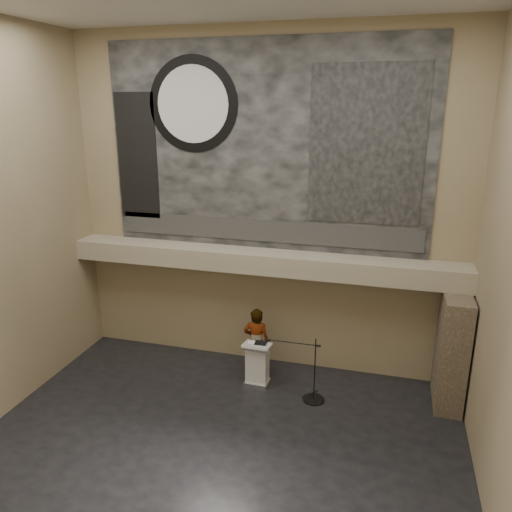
% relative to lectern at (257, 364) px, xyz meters
% --- Properties ---
extents(floor, '(10.00, 10.00, 0.00)m').
position_rel_lectern_xyz_m(floor, '(-0.16, -2.74, -0.55)').
color(floor, black).
rests_on(floor, ground).
extents(wall_back, '(10.00, 0.02, 8.50)m').
position_rel_lectern_xyz_m(wall_back, '(-0.16, 1.26, 3.70)').
color(wall_back, '#837453').
rests_on(wall_back, floor).
extents(wall_front, '(10.00, 0.02, 8.50)m').
position_rel_lectern_xyz_m(wall_front, '(-0.16, -6.74, 3.70)').
color(wall_front, '#837453').
rests_on(wall_front, floor).
extents(soffit, '(10.00, 0.80, 0.50)m').
position_rel_lectern_xyz_m(soffit, '(-0.16, 0.86, 2.40)').
color(soffit, gray).
rests_on(soffit, wall_back).
extents(sprinkler_left, '(0.04, 0.04, 0.06)m').
position_rel_lectern_xyz_m(sprinkler_left, '(-1.76, 0.81, 2.12)').
color(sprinkler_left, '#B2893D').
rests_on(sprinkler_left, soffit).
extents(sprinkler_right, '(0.04, 0.04, 0.06)m').
position_rel_lectern_xyz_m(sprinkler_right, '(1.74, 0.81, 2.12)').
color(sprinkler_right, '#B2893D').
rests_on(sprinkler_right, soffit).
extents(banner, '(8.00, 0.05, 5.00)m').
position_rel_lectern_xyz_m(banner, '(-0.16, 1.23, 5.15)').
color(banner, black).
rests_on(banner, wall_back).
extents(banner_text_strip, '(7.76, 0.02, 0.55)m').
position_rel_lectern_xyz_m(banner_text_strip, '(-0.16, 1.19, 3.10)').
color(banner_text_strip, '#2A2A2A').
rests_on(banner_text_strip, banner).
extents(banner_clock_rim, '(2.30, 0.02, 2.30)m').
position_rel_lectern_xyz_m(banner_clock_rim, '(-1.96, 1.19, 6.15)').
color(banner_clock_rim, black).
rests_on(banner_clock_rim, banner).
extents(banner_clock_face, '(1.84, 0.02, 1.84)m').
position_rel_lectern_xyz_m(banner_clock_face, '(-1.96, 1.17, 6.15)').
color(banner_clock_face, silver).
rests_on(banner_clock_face, banner).
extents(banner_building_print, '(2.60, 0.02, 3.60)m').
position_rel_lectern_xyz_m(banner_building_print, '(2.24, 1.19, 5.25)').
color(banner_building_print, black).
rests_on(banner_building_print, banner).
extents(banner_brick_print, '(1.10, 0.02, 3.20)m').
position_rel_lectern_xyz_m(banner_brick_print, '(-3.56, 1.19, 4.85)').
color(banner_brick_print, black).
rests_on(banner_brick_print, banner).
extents(stone_pier, '(0.60, 1.40, 2.70)m').
position_rel_lectern_xyz_m(stone_pier, '(4.49, 0.41, 0.80)').
color(stone_pier, '#433729').
rests_on(stone_pier, floor).
extents(lectern, '(0.69, 0.51, 1.13)m').
position_rel_lectern_xyz_m(lectern, '(0.00, 0.00, 0.00)').
color(lectern, silver).
rests_on(lectern, floor).
extents(binder, '(0.29, 0.23, 0.04)m').
position_rel_lectern_xyz_m(binder, '(0.08, 0.03, 0.56)').
color(binder, black).
rests_on(binder, lectern).
extents(papers, '(0.29, 0.34, 0.00)m').
position_rel_lectern_xyz_m(papers, '(-0.12, -0.02, 0.55)').
color(papers, white).
rests_on(papers, lectern).
extents(speaker_person, '(0.69, 0.47, 1.84)m').
position_rel_lectern_xyz_m(speaker_person, '(-0.14, 0.42, 0.37)').
color(speaker_person, silver).
rests_on(speaker_person, floor).
extents(mic_stand, '(1.46, 0.52, 1.59)m').
position_rel_lectern_xyz_m(mic_stand, '(1.44, -0.35, -0.32)').
color(mic_stand, black).
rests_on(mic_stand, floor).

